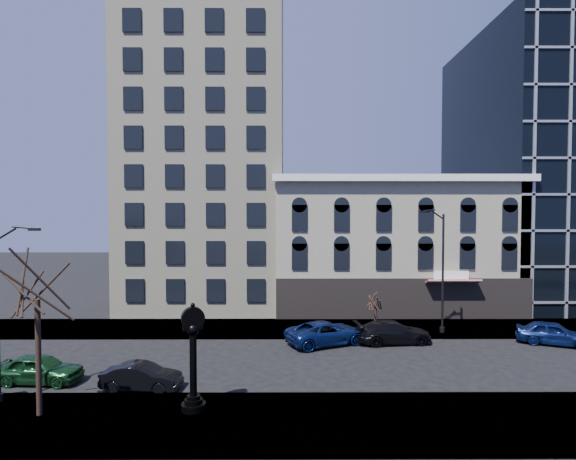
{
  "coord_description": "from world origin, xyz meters",
  "views": [
    {
      "loc": [
        1.87,
        -27.31,
        9.09
      ],
      "look_at": [
        2.0,
        4.0,
        8.0
      ],
      "focal_mm": 28.0,
      "sensor_mm": 36.0,
      "label": 1
    }
  ],
  "objects_px": {
    "car_near_b": "(142,377)",
    "street_lamp_near": "(9,267)",
    "car_near_a": "(39,369)",
    "street_clock": "(193,362)"
  },
  "relations": [
    {
      "from": "car_near_b",
      "to": "street_lamp_near",
      "type": "bearing_deg",
      "value": 112.31
    },
    {
      "from": "street_clock",
      "to": "car_near_b",
      "type": "distance_m",
      "value": 4.54
    },
    {
      "from": "car_near_b",
      "to": "street_clock",
      "type": "bearing_deg",
      "value": -124.67
    },
    {
      "from": "street_clock",
      "to": "car_near_b",
      "type": "relative_size",
      "value": 1.21
    },
    {
      "from": "street_lamp_near",
      "to": "car_near_a",
      "type": "distance_m",
      "value": 6.42
    },
    {
      "from": "street_lamp_near",
      "to": "car_near_b",
      "type": "xyz_separation_m",
      "value": [
        5.66,
        1.74,
        -5.93
      ]
    },
    {
      "from": "street_clock",
      "to": "street_lamp_near",
      "type": "height_order",
      "value": "street_lamp_near"
    },
    {
      "from": "street_clock",
      "to": "car_near_b",
      "type": "xyz_separation_m",
      "value": [
        -3.24,
        2.71,
        -1.68
      ]
    },
    {
      "from": "street_lamp_near",
      "to": "car_near_b",
      "type": "relative_size",
      "value": 2.11
    },
    {
      "from": "car_near_a",
      "to": "car_near_b",
      "type": "height_order",
      "value": "car_near_a"
    }
  ]
}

